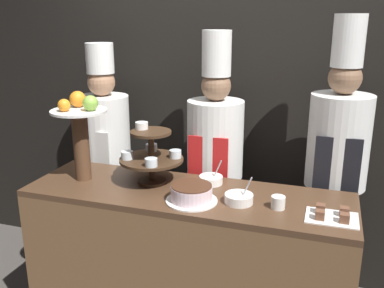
{
  "coord_description": "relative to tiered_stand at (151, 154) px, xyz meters",
  "views": [
    {
      "loc": [
        0.72,
        -1.81,
        1.89
      ],
      "look_at": [
        0.0,
        0.38,
        1.21
      ],
      "focal_mm": 40.0,
      "sensor_mm": 36.0,
      "label": 1
    }
  ],
  "objects": [
    {
      "name": "wall_back",
      "position": [
        0.24,
        0.81,
        0.27
      ],
      "size": [
        10.0,
        0.06,
        2.8
      ],
      "color": "black",
      "rests_on": "ground_plane"
    },
    {
      "name": "buffet_counter",
      "position": [
        0.24,
        -0.07,
        -0.65
      ],
      "size": [
        1.82,
        0.56,
        0.96
      ],
      "color": "brown",
      "rests_on": "ground_plane"
    },
    {
      "name": "tiered_stand",
      "position": [
        0.0,
        0.0,
        0.0
      ],
      "size": [
        0.37,
        0.37,
        0.35
      ],
      "color": "#3D2819",
      "rests_on": "buffet_counter"
    },
    {
      "name": "fruit_pedestal",
      "position": [
        -0.41,
        -0.07,
        0.15
      ],
      "size": [
        0.32,
        0.32,
        0.52
      ],
      "color": "brown",
      "rests_on": "buffet_counter"
    },
    {
      "name": "cake_round",
      "position": [
        0.31,
        -0.18,
        -0.13
      ],
      "size": [
        0.27,
        0.27,
        0.09
      ],
      "color": "white",
      "rests_on": "buffet_counter"
    },
    {
      "name": "cup_white",
      "position": [
        0.75,
        -0.13,
        -0.14
      ],
      "size": [
        0.07,
        0.07,
        0.07
      ],
      "color": "white",
      "rests_on": "buffet_counter"
    },
    {
      "name": "cake_square_tray",
      "position": [
        1.01,
        -0.16,
        -0.16
      ],
      "size": [
        0.25,
        0.19,
        0.05
      ],
      "color": "white",
      "rests_on": "buffet_counter"
    },
    {
      "name": "serving_bowl_near",
      "position": [
        0.55,
        -0.12,
        -0.15
      ],
      "size": [
        0.15,
        0.15,
        0.15
      ],
      "color": "white",
      "rests_on": "buffet_counter"
    },
    {
      "name": "serving_bowl_far",
      "position": [
        0.34,
        0.09,
        -0.15
      ],
      "size": [
        0.14,
        0.14,
        0.15
      ],
      "color": "white",
      "rests_on": "buffet_counter"
    },
    {
      "name": "chef_left",
      "position": [
        -0.56,
        0.44,
        -0.18
      ],
      "size": [
        0.36,
        0.36,
        1.73
      ],
      "color": "#28282D",
      "rests_on": "ground_plane"
    },
    {
      "name": "chef_center_left",
      "position": [
        0.26,
        0.44,
        -0.15
      ],
      "size": [
        0.37,
        0.37,
        1.82
      ],
      "color": "#28282D",
      "rests_on": "ground_plane"
    },
    {
      "name": "chef_center_right",
      "position": [
        1.03,
        0.44,
        -0.1
      ],
      "size": [
        0.36,
        0.36,
        1.91
      ],
      "color": "#38332D",
      "rests_on": "ground_plane"
    }
  ]
}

